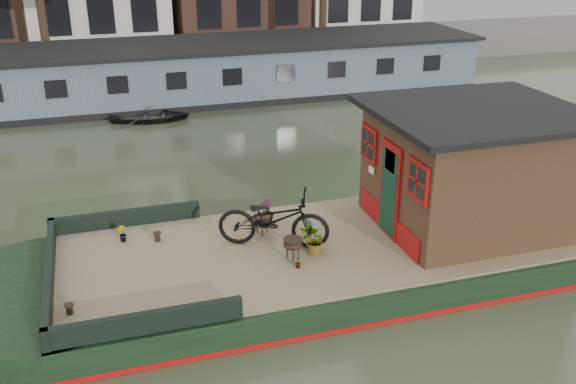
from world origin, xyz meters
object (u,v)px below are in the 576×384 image
object	(u,v)px
bicycle	(273,219)
brazier_rear	(262,225)
cabin	(472,167)
dinghy	(150,112)
potted_plant_a	(309,227)
brazier_front	(293,249)

from	to	relation	value
bicycle	brazier_rear	bearing A→B (deg)	32.69
cabin	brazier_rear	world-z (taller)	cabin
brazier_rear	dinghy	xyz separation A→B (m)	(-1.09, 10.75, -0.57)
cabin	potted_plant_a	world-z (taller)	cabin
cabin	potted_plant_a	distance (m)	3.45
potted_plant_a	brazier_rear	xyz separation A→B (m)	(-0.87, 0.35, 0.01)
potted_plant_a	brazier_rear	bearing A→B (deg)	157.78
cabin	potted_plant_a	size ratio (longest dim) A/B	10.69
brazier_front	dinghy	world-z (taller)	brazier_front
brazier_front	brazier_rear	bearing A→B (deg)	103.16
bicycle	brazier_front	bearing A→B (deg)	-138.27
bicycle	brazier_front	size ratio (longest dim) A/B	5.09
brazier_front	dinghy	bearing A→B (deg)	96.51
potted_plant_a	dinghy	size ratio (longest dim) A/B	0.14
bicycle	brazier_front	xyz separation A→B (m)	(0.19, -0.61, -0.35)
bicycle	potted_plant_a	distance (m)	0.89
bicycle	potted_plant_a	size ratio (longest dim) A/B	5.68
brazier_rear	cabin	bearing A→B (deg)	-10.30
bicycle	dinghy	bearing A→B (deg)	30.29
potted_plant_a	brazier_front	distance (m)	1.00
cabin	dinghy	xyz separation A→B (m)	(-5.22, 11.50, -1.60)
brazier_front	brazier_rear	xyz separation A→B (m)	(-0.27, 1.16, -0.01)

